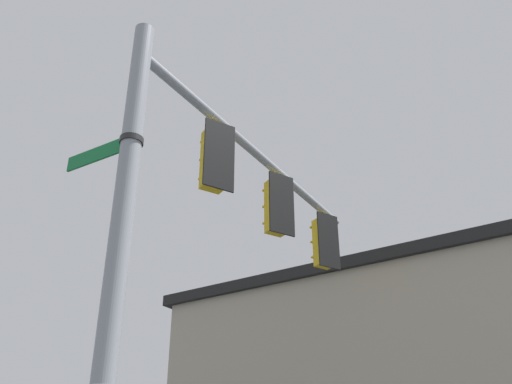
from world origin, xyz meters
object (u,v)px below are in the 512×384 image
(street_name_sign, at_px, (114,148))
(traffic_light_nearest_pole, at_px, (214,159))
(traffic_light_mid_outer, at_px, (323,243))
(traffic_light_mid_inner, at_px, (276,207))

(street_name_sign, bearing_deg, traffic_light_nearest_pole, 17.43)
(traffic_light_mid_outer, height_order, street_name_sign, traffic_light_mid_outer)
(traffic_light_mid_outer, xyz_separation_m, street_name_sign, (-5.41, -2.36, -0.68))
(traffic_light_mid_inner, relative_size, traffic_light_mid_outer, 1.00)
(traffic_light_nearest_pole, distance_m, traffic_light_mid_outer, 4.04)
(traffic_light_nearest_pole, bearing_deg, street_name_sign, -162.57)
(traffic_light_mid_inner, height_order, street_name_sign, traffic_light_mid_inner)
(traffic_light_mid_inner, height_order, traffic_light_mid_outer, same)
(traffic_light_nearest_pole, relative_size, traffic_light_mid_inner, 1.00)
(street_name_sign, bearing_deg, traffic_light_mid_inner, 22.08)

